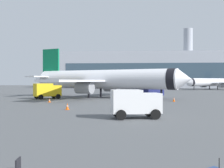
{
  "coord_description": "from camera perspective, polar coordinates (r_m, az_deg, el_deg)",
  "views": [
    {
      "loc": [
        0.34,
        -2.83,
        3.41
      ],
      "look_at": [
        -2.16,
        31.13,
        3.0
      ],
      "focal_mm": 43.81,
      "sensor_mm": 36.0,
      "label": 1
    }
  ],
  "objects": [
    {
      "name": "airplane_at_gate",
      "position": [
        55.13,
        -1.99,
        0.94
      ],
      "size": [
        34.13,
        31.32,
        10.5
      ],
      "color": "white",
      "rests_on": "ground"
    },
    {
      "name": "airplane_taxiing",
      "position": [
        112.01,
        20.0,
        0.35
      ],
      "size": [
        24.28,
        22.39,
        8.15
      ],
      "color": "white",
      "rests_on": "ground"
    },
    {
      "name": "service_truck",
      "position": [
        52.78,
        -13.39,
        -1.29
      ],
      "size": [
        5.15,
        4.67,
        2.9
      ],
      "color": "yellow",
      "rests_on": "ground"
    },
    {
      "name": "fuel_truck",
      "position": [
        54.43,
        7.36,
        -1.04
      ],
      "size": [
        6.45,
        4.24,
        3.2
      ],
      "color": "navy",
      "rests_on": "ground"
    },
    {
      "name": "cargo_van",
      "position": [
        24.91,
        4.84,
        -3.83
      ],
      "size": [
        4.72,
        3.11,
        2.6
      ],
      "color": "white",
      "rests_on": "ground"
    },
    {
      "name": "safety_cone_near",
      "position": [
        32.56,
        -9.31,
        -4.65
      ],
      "size": [
        0.44,
        0.44,
        0.78
      ],
      "color": "#F2590C",
      "rests_on": "ground"
    },
    {
      "name": "safety_cone_mid",
      "position": [
        44.25,
        -12.93,
        -3.36
      ],
      "size": [
        0.44,
        0.44,
        0.6
      ],
      "color": "#F2590C",
      "rests_on": "ground"
    },
    {
      "name": "safety_cone_far",
      "position": [
        45.65,
        12.8,
        -3.15
      ],
      "size": [
        0.44,
        0.44,
        0.75
      ],
      "color": "#F2590C",
      "rests_on": "ground"
    },
    {
      "name": "safety_cone_outer",
      "position": [
        58.1,
        1.27,
        -2.36
      ],
      "size": [
        0.44,
        0.44,
        0.65
      ],
      "color": "#F2590C",
      "rests_on": "ground"
    },
    {
      "name": "terminal_building",
      "position": [
        139.28,
        9.85,
        2.89
      ],
      "size": [
        95.16,
        20.4,
        29.38
      ],
      "color": "#9EA3AD",
      "rests_on": "ground"
    }
  ]
}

